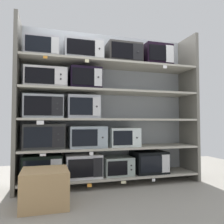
{
  "coord_description": "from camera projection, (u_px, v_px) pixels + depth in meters",
  "views": [
    {
      "loc": [
        -0.95,
        -3.27,
        0.91
      ],
      "look_at": [
        0.0,
        0.0,
        1.07
      ],
      "focal_mm": 36.32,
      "sensor_mm": 36.0,
      "label": 1
    }
  ],
  "objects": [
    {
      "name": "price_tag_6",
      "position": [
        45.0,
        57.0,
        2.92
      ],
      "size": [
        0.05,
        0.0,
        0.03
      ],
      "primitive_type": "cube",
      "color": "orange"
    },
    {
      "name": "microwave_5",
      "position": [
        87.0,
        137.0,
        3.28
      ],
      "size": [
        0.52,
        0.42,
        0.3
      ],
      "color": "#97A5AF",
      "rests_on": "shelf_1"
    },
    {
      "name": "microwave_1",
      "position": [
        83.0,
        165.0,
        3.25
      ],
      "size": [
        0.5,
        0.41,
        0.32
      ],
      "color": "silver",
      "rests_on": "shelf_0"
    },
    {
      "name": "shelf_0",
      "position": [
        112.0,
        176.0,
        3.37
      ],
      "size": [
        2.62,
        0.51,
        0.03
      ],
      "primitive_type": "cube",
      "color": "#ADA899",
      "rests_on": "ground"
    },
    {
      "name": "price_tag_1",
      "position": [
        124.0,
        182.0,
        3.14
      ],
      "size": [
        0.07,
        0.0,
        0.04
      ],
      "primitive_type": "cube",
      "color": "beige"
    },
    {
      "name": "upright_left",
      "position": [
        16.0,
        103.0,
        3.04
      ],
      "size": [
        0.05,
        0.51,
        2.35
      ],
      "primitive_type": "cube",
      "color": "#68645B",
      "rests_on": "ground"
    },
    {
      "name": "microwave_10",
      "position": [
        85.0,
        79.0,
        3.31
      ],
      "size": [
        0.44,
        0.43,
        0.31
      ],
      "color": "black",
      "rests_on": "shelf_3"
    },
    {
      "name": "shelf_1",
      "position": [
        112.0,
        148.0,
        3.38
      ],
      "size": [
        2.62,
        0.51,
        0.03
      ],
      "primitive_type": "cube",
      "color": "#ADA899"
    },
    {
      "name": "price_tag_5",
      "position": [
        40.0,
        123.0,
        2.87
      ],
      "size": [
        0.09,
        0.0,
        0.05
      ],
      "primitive_type": "cube",
      "color": "white"
    },
    {
      "name": "shipping_carton",
      "position": [
        45.0,
        188.0,
        2.49
      ],
      "size": [
        0.5,
        0.5,
        0.4
      ],
      "primitive_type": "cube",
      "color": "tan",
      "rests_on": "ground"
    },
    {
      "name": "microwave_8",
      "position": [
        83.0,
        107.0,
        3.29
      ],
      "size": [
        0.45,
        0.39,
        0.33
      ],
      "color": "#B0B3BC",
      "rests_on": "shelf_2"
    },
    {
      "name": "microwave_6",
      "position": [
        123.0,
        137.0,
        3.44
      ],
      "size": [
        0.45,
        0.4,
        0.28
      ],
      "color": "silver",
      "rests_on": "shelf_1"
    },
    {
      "name": "shelf_3",
      "position": [
        112.0,
        92.0,
        3.42
      ],
      "size": [
        2.62,
        0.51,
        0.03
      ],
      "primitive_type": "cube",
      "color": "#ADA899"
    },
    {
      "name": "shelf_2",
      "position": [
        112.0,
        120.0,
        3.4
      ],
      "size": [
        2.62,
        0.51,
        0.03
      ],
      "primitive_type": "cube",
      "color": "#ADA899"
    },
    {
      "name": "microwave_7",
      "position": [
        44.0,
        107.0,
        3.13
      ],
      "size": [
        0.52,
        0.39,
        0.32
      ],
      "color": "#B1B9BF",
      "rests_on": "shelf_2"
    },
    {
      "name": "microwave_0",
      "position": [
        43.0,
        167.0,
        3.09
      ],
      "size": [
        0.51,
        0.41,
        0.33
      ],
      "color": "black",
      "rests_on": "shelf_0"
    },
    {
      "name": "back_panel",
      "position": [
        107.0,
        107.0,
        3.68
      ],
      "size": [
        2.82,
        0.04,
        2.35
      ],
      "primitive_type": "cube",
      "color": "#9EA3A8",
      "rests_on": "ground"
    },
    {
      "name": "price_tag_3",
      "position": [
        43.0,
        155.0,
        2.86
      ],
      "size": [
        0.08,
        0.0,
        0.03
      ],
      "primitive_type": "cube",
      "color": "white"
    },
    {
      "name": "upright_right",
      "position": [
        189.0,
        107.0,
        3.79
      ],
      "size": [
        0.05,
        0.51,
        2.35
      ],
      "primitive_type": "cube",
      "color": "#68645B",
      "rests_on": "ground"
    },
    {
      "name": "microwave_13",
      "position": [
        123.0,
        55.0,
        3.5
      ],
      "size": [
        0.52,
        0.43,
        0.3
      ],
      "color": "#34322F",
      "rests_on": "shelf_4"
    },
    {
      "name": "shelf_4",
      "position": [
        112.0,
        65.0,
        3.44
      ],
      "size": [
        2.62,
        0.51,
        0.03
      ],
      "primitive_type": "cube",
      "color": "#ADA899"
    },
    {
      "name": "ground",
      "position": [
        138.0,
        210.0,
        2.4
      ],
      "size": [
        6.62,
        6.0,
        0.02
      ],
      "primitive_type": "cube",
      "color": "gray"
    },
    {
      "name": "microwave_2",
      "position": [
        117.0,
        166.0,
        3.39
      ],
      "size": [
        0.43,
        0.39,
        0.26
      ],
      "color": "#99A7A0",
      "rests_on": "shelf_0"
    },
    {
      "name": "microwave_3",
      "position": [
        149.0,
        162.0,
        3.54
      ],
      "size": [
        0.51,
        0.42,
        0.33
      ],
      "color": "black",
      "rests_on": "shelf_0"
    },
    {
      "name": "price_tag_2",
      "position": [
        154.0,
        180.0,
        3.27
      ],
      "size": [
        0.05,
        0.0,
        0.04
      ],
      "primitive_type": "cube",
      "color": "white"
    },
    {
      "name": "price_tag_4",
      "position": [
        91.0,
        154.0,
        3.03
      ],
      "size": [
        0.05,
        0.0,
        0.05
      ],
      "primitive_type": "cube",
      "color": "white"
    },
    {
      "name": "price_tag_7",
      "position": [
        87.0,
        61.0,
        3.08
      ],
      "size": [
        0.06,
        0.0,
        0.04
      ],
      "primitive_type": "cube",
      "color": "beige"
    },
    {
      "name": "microwave_4",
      "position": [
        44.0,
        136.0,
        3.12
      ],
      "size": [
        0.55,
        0.37,
        0.34
      ],
      "color": "#2D2D2C",
      "rests_on": "shelf_1"
    },
    {
      "name": "price_tag_0",
      "position": [
        90.0,
        185.0,
        3.01
      ],
      "size": [
        0.06,
        0.0,
        0.05
      ],
      "primitive_type": "cube",
      "color": "orange"
    },
    {
      "name": "microwave_14",
      "position": [
        155.0,
        57.0,
        3.65
      ],
      "size": [
        0.44,
        0.42,
        0.33
      ],
      "color": "black",
      "rests_on": "shelf_4"
    },
    {
      "name": "microwave_9",
      "position": [
        46.0,
        78.0,
        3.16
      ],
      "size": [
        0.57,
        0.36,
        0.28
      ],
      "color": "silver",
      "rests_on": "shelf_3"
    },
    {
      "name": "price_tag_8",
      "position": [
        165.0,
        67.0,
        3.41
      ],
      "size": [
        0.06,
        0.0,
        0.04
      ],
      "primitive_type": "cube",
      "color": "white"
    },
    {
      "name": "microwave_11",
      "position": [
        42.0,
        48.0,
        3.16
      ],
      "size": [
        0.46,
        0.37,
        0.28
      ],
      "color": "#A3A2AA",
      "rests_on": "shelf_4"
    },
    {
      "name": "microwave_12",
      "position": [
        83.0,
        51.0,
        3.33
      ],
      "size": [
        0.55,
        0.36,
        0.31
      ],
      "color": "#B2B5BB",
      "rests_on": "shelf_4"
    }
  ]
}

